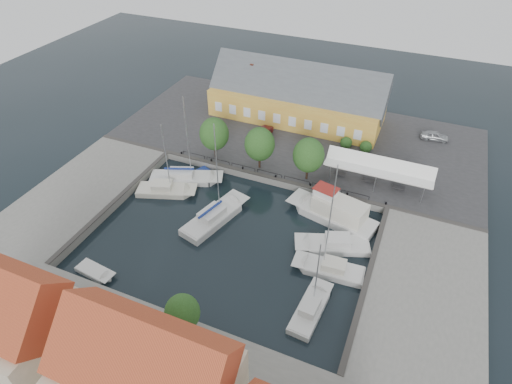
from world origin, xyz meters
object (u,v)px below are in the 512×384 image
warehouse (294,97)px  car_red (263,134)px  center_sailboat (215,218)px  west_boat_b (165,191)px  launch_sw (95,273)px  trawler (335,213)px  west_boat_a (185,179)px  launch_nw (208,175)px  east_boat_c (310,310)px  east_boat_b (330,270)px  east_boat_a (334,246)px  car_silver (435,136)px  tent_canopy (379,168)px

warehouse → car_red: bearing=-102.8°
center_sailboat → west_boat_b: 9.01m
center_sailboat → launch_sw: (-8.05, -12.85, -0.27)m
trawler → west_boat_a: (-21.48, -0.17, -0.75)m
west_boat_b → launch_nw: size_ratio=2.71×
west_boat_b → launch_nw: bearing=58.9°
trawler → car_red: bearing=138.8°
west_boat_b → east_boat_c: bearing=-24.5°
east_boat_b → west_boat_a: size_ratio=0.81×
warehouse → east_boat_a: size_ratio=2.32×
east_boat_a → west_boat_a: 23.19m
west_boat_a → car_silver: bearing=36.7°
car_silver → launch_sw: 52.48m
center_sailboat → east_boat_a: center_sailboat is taller
west_boat_a → west_boat_b: bearing=-105.5°
east_boat_a → east_boat_b: east_boat_a is taller
car_red → center_sailboat: 19.22m
tent_canopy → car_red: bearing=164.6°
tent_canopy → launch_sw: tent_canopy is taller
launch_sw → launch_nw: bearing=82.4°
car_red → east_boat_b: (16.84, -21.72, -1.49)m
trawler → west_boat_a: bearing=-179.5°
tent_canopy → east_boat_c: size_ratio=1.47×
warehouse → center_sailboat: size_ratio=2.07×
east_boat_a → launch_nw: bearing=161.5°
launch_nw → car_silver: bearing=36.2°
warehouse → car_red: size_ratio=6.26×
car_silver → east_boat_a: size_ratio=0.34×
east_boat_c → launch_sw: (-23.18, -4.35, -0.17)m
car_silver → east_boat_c: bearing=160.3°
warehouse → launch_nw: bearing=-106.8°
launch_sw → east_boat_b: bearing=23.5°
east_boat_b → center_sailboat: bearing=170.5°
tent_canopy → east_boat_a: bearing=-100.2°
east_boat_a → car_silver: bearing=73.1°
warehouse → west_boat_a: bearing=-111.0°
east_boat_b → west_boat_b: size_ratio=0.98×
trawler → west_boat_a: size_ratio=0.90×
west_boat_b → trawler: bearing=9.2°
east_boat_a → west_boat_b: east_boat_a is taller
center_sailboat → west_boat_a: center_sailboat is taller
tent_canopy → west_boat_a: 26.57m
east_boat_b → launch_sw: bearing=-156.5°
trawler → west_boat_b: bearing=-170.8°
west_boat_b → launch_sw: bearing=-87.6°
launch_nw → tent_canopy: bearing=14.8°
warehouse → east_boat_b: (14.86, -30.45, -4.17)m
trawler → east_boat_c: east_boat_c is taller
car_silver → car_red: size_ratio=0.93×
east_boat_b → car_red: bearing=127.8°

